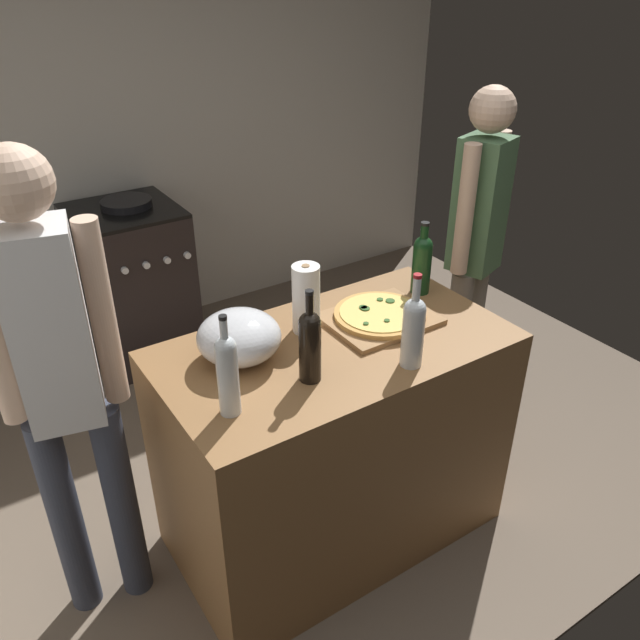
{
  "coord_description": "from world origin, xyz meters",
  "views": [
    {
      "loc": [
        -1.26,
        -1.03,
        2.16
      ],
      "look_at": [
        -0.14,
        0.68,
        0.98
      ],
      "focal_mm": 36.09,
      "sensor_mm": 36.0,
      "label": 1
    }
  ],
  "objects_px": {
    "mixing_bowl": "(239,337)",
    "wine_bottle_amber": "(422,262)",
    "stove": "(134,284)",
    "wine_bottle_dark": "(227,372)",
    "person_in_stripes": "(62,378)",
    "person_in_red": "(475,243)",
    "paper_towel_roll": "(306,299)",
    "wine_bottle_clear": "(310,343)",
    "wine_bottle_green": "(414,328)",
    "pizza": "(380,314)"
  },
  "relations": [
    {
      "from": "wine_bottle_amber",
      "to": "wine_bottle_clear",
      "type": "relative_size",
      "value": 0.93
    },
    {
      "from": "person_in_stripes",
      "to": "person_in_red",
      "type": "height_order",
      "value": "person_in_stripes"
    },
    {
      "from": "mixing_bowl",
      "to": "stove",
      "type": "relative_size",
      "value": 0.3
    },
    {
      "from": "paper_towel_roll",
      "to": "stove",
      "type": "bearing_deg",
      "value": 95.4
    },
    {
      "from": "wine_bottle_green",
      "to": "person_in_stripes",
      "type": "height_order",
      "value": "person_in_stripes"
    },
    {
      "from": "pizza",
      "to": "person_in_stripes",
      "type": "relative_size",
      "value": 0.2
    },
    {
      "from": "pizza",
      "to": "stove",
      "type": "height_order",
      "value": "pizza"
    },
    {
      "from": "wine_bottle_clear",
      "to": "stove",
      "type": "xyz_separation_m",
      "value": [
        0.0,
        1.92,
        -0.6
      ]
    },
    {
      "from": "mixing_bowl",
      "to": "stove",
      "type": "distance_m",
      "value": 1.78
    },
    {
      "from": "pizza",
      "to": "wine_bottle_amber",
      "type": "distance_m",
      "value": 0.32
    },
    {
      "from": "paper_towel_roll",
      "to": "wine_bottle_green",
      "type": "xyz_separation_m",
      "value": [
        0.18,
        -0.39,
        0.01
      ]
    },
    {
      "from": "paper_towel_roll",
      "to": "wine_bottle_green",
      "type": "relative_size",
      "value": 0.78
    },
    {
      "from": "pizza",
      "to": "person_in_red",
      "type": "xyz_separation_m",
      "value": [
        0.8,
        0.3,
        -0.0
      ]
    },
    {
      "from": "paper_towel_roll",
      "to": "pizza",
      "type": "bearing_deg",
      "value": -20.08
    },
    {
      "from": "paper_towel_roll",
      "to": "wine_bottle_dark",
      "type": "height_order",
      "value": "wine_bottle_dark"
    },
    {
      "from": "mixing_bowl",
      "to": "wine_bottle_amber",
      "type": "height_order",
      "value": "wine_bottle_amber"
    },
    {
      "from": "pizza",
      "to": "paper_towel_roll",
      "type": "bearing_deg",
      "value": 159.92
    },
    {
      "from": "paper_towel_roll",
      "to": "person_in_stripes",
      "type": "relative_size",
      "value": 0.15
    },
    {
      "from": "mixing_bowl",
      "to": "person_in_red",
      "type": "bearing_deg",
      "value": 9.84
    },
    {
      "from": "stove",
      "to": "wine_bottle_clear",
      "type": "bearing_deg",
      "value": -90.06
    },
    {
      "from": "wine_bottle_amber",
      "to": "person_in_red",
      "type": "height_order",
      "value": "person_in_red"
    },
    {
      "from": "wine_bottle_clear",
      "to": "person_in_stripes",
      "type": "relative_size",
      "value": 0.19
    },
    {
      "from": "wine_bottle_amber",
      "to": "person_in_stripes",
      "type": "height_order",
      "value": "person_in_stripes"
    },
    {
      "from": "wine_bottle_green",
      "to": "person_in_stripes",
      "type": "xyz_separation_m",
      "value": [
        -1.04,
        0.45,
        -0.06
      ]
    },
    {
      "from": "paper_towel_roll",
      "to": "person_in_red",
      "type": "xyz_separation_m",
      "value": [
        1.07,
        0.2,
        -0.1
      ]
    },
    {
      "from": "wine_bottle_dark",
      "to": "person_in_stripes",
      "type": "relative_size",
      "value": 0.2
    },
    {
      "from": "person_in_stripes",
      "to": "person_in_red",
      "type": "distance_m",
      "value": 1.93
    },
    {
      "from": "mixing_bowl",
      "to": "wine_bottle_dark",
      "type": "height_order",
      "value": "wine_bottle_dark"
    },
    {
      "from": "pizza",
      "to": "wine_bottle_dark",
      "type": "height_order",
      "value": "wine_bottle_dark"
    },
    {
      "from": "person_in_stripes",
      "to": "wine_bottle_dark",
      "type": "bearing_deg",
      "value": -40.73
    },
    {
      "from": "wine_bottle_dark",
      "to": "wine_bottle_amber",
      "type": "bearing_deg",
      "value": 15.96
    },
    {
      "from": "pizza",
      "to": "wine_bottle_clear",
      "type": "height_order",
      "value": "wine_bottle_clear"
    },
    {
      "from": "pizza",
      "to": "person_in_stripes",
      "type": "distance_m",
      "value": 1.14
    },
    {
      "from": "wine_bottle_clear",
      "to": "wine_bottle_amber",
      "type": "bearing_deg",
      "value": 21.12
    },
    {
      "from": "wine_bottle_amber",
      "to": "person_in_stripes",
      "type": "xyz_separation_m",
      "value": [
        -1.42,
        0.06,
        -0.06
      ]
    },
    {
      "from": "wine_bottle_amber",
      "to": "mixing_bowl",
      "type": "bearing_deg",
      "value": -177.09
    },
    {
      "from": "wine_bottle_clear",
      "to": "person_in_stripes",
      "type": "bearing_deg",
      "value": 154.54
    },
    {
      "from": "wine_bottle_clear",
      "to": "stove",
      "type": "relative_size",
      "value": 0.34
    },
    {
      "from": "person_in_stripes",
      "to": "person_in_red",
      "type": "relative_size",
      "value": 1.04
    },
    {
      "from": "wine_bottle_green",
      "to": "wine_bottle_clear",
      "type": "bearing_deg",
      "value": 160.99
    },
    {
      "from": "pizza",
      "to": "wine_bottle_amber",
      "type": "bearing_deg",
      "value": 19.41
    },
    {
      "from": "mixing_bowl",
      "to": "wine_bottle_amber",
      "type": "distance_m",
      "value": 0.85
    },
    {
      "from": "paper_towel_roll",
      "to": "stove",
      "type": "height_order",
      "value": "paper_towel_roll"
    },
    {
      "from": "paper_towel_roll",
      "to": "stove",
      "type": "relative_size",
      "value": 0.27
    },
    {
      "from": "stove",
      "to": "wine_bottle_dark",
      "type": "bearing_deg",
      "value": -98.81
    },
    {
      "from": "wine_bottle_dark",
      "to": "stove",
      "type": "height_order",
      "value": "wine_bottle_dark"
    },
    {
      "from": "person_in_red",
      "to": "pizza",
      "type": "bearing_deg",
      "value": -159.79
    },
    {
      "from": "wine_bottle_green",
      "to": "stove",
      "type": "distance_m",
      "value": 2.15
    },
    {
      "from": "pizza",
      "to": "wine_bottle_dark",
      "type": "distance_m",
      "value": 0.76
    },
    {
      "from": "stove",
      "to": "person_in_stripes",
      "type": "relative_size",
      "value": 0.56
    }
  ]
}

